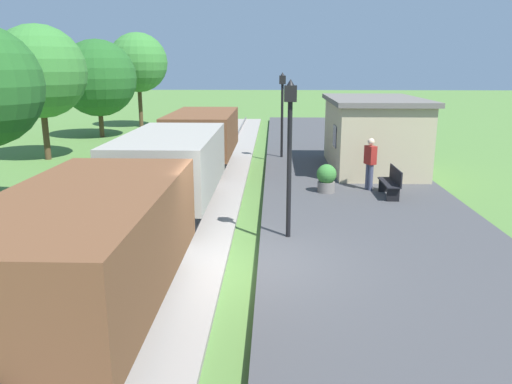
{
  "coord_description": "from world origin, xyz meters",
  "views": [
    {
      "loc": [
        0.5,
        -9.76,
        4.25
      ],
      "look_at": [
        0.1,
        1.63,
        1.36
      ],
      "focal_mm": 35.21,
      "sensor_mm": 36.0,
      "label": 1
    }
  ],
  "objects_px": {
    "bench_near_hut": "(391,182)",
    "lamp_post_far": "(282,99)",
    "person_waiting": "(370,162)",
    "tree_field_left": "(98,78)",
    "bench_down_platform": "(349,140)",
    "tree_field_distant": "(138,63)",
    "lamp_post_near": "(290,130)",
    "station_hut": "(373,133)",
    "freight_train": "(171,168)",
    "tree_trackside_far": "(39,72)",
    "potted_planter": "(326,178)"
  },
  "relations": [
    {
      "from": "freight_train",
      "to": "tree_field_distant",
      "type": "relative_size",
      "value": 3.02
    },
    {
      "from": "tree_trackside_far",
      "to": "freight_train",
      "type": "bearing_deg",
      "value": -49.04
    },
    {
      "from": "lamp_post_near",
      "to": "lamp_post_far",
      "type": "bearing_deg",
      "value": 90.0
    },
    {
      "from": "potted_planter",
      "to": "tree_trackside_far",
      "type": "height_order",
      "value": "tree_trackside_far"
    },
    {
      "from": "freight_train",
      "to": "bench_near_hut",
      "type": "xyz_separation_m",
      "value": [
        6.59,
        1.46,
        -0.68
      ]
    },
    {
      "from": "bench_down_platform",
      "to": "lamp_post_near",
      "type": "relative_size",
      "value": 0.41
    },
    {
      "from": "bench_near_hut",
      "to": "bench_down_platform",
      "type": "distance_m",
      "value": 8.99
    },
    {
      "from": "station_hut",
      "to": "lamp_post_far",
      "type": "distance_m",
      "value": 4.41
    },
    {
      "from": "lamp_post_far",
      "to": "tree_field_left",
      "type": "xyz_separation_m",
      "value": [
        -10.78,
        7.83,
        0.69
      ]
    },
    {
      "from": "bench_near_hut",
      "to": "bench_down_platform",
      "type": "bearing_deg",
      "value": 90.0
    },
    {
      "from": "lamp_post_near",
      "to": "tree_field_distant",
      "type": "xyz_separation_m",
      "value": [
        -9.69,
        23.71,
        1.61
      ]
    },
    {
      "from": "bench_near_hut",
      "to": "potted_planter",
      "type": "xyz_separation_m",
      "value": [
        -1.97,
        0.48,
        0.0
      ]
    },
    {
      "from": "station_hut",
      "to": "lamp_post_far",
      "type": "xyz_separation_m",
      "value": [
        -3.53,
        2.39,
        1.15
      ]
    },
    {
      "from": "bench_down_platform",
      "to": "tree_trackside_far",
      "type": "height_order",
      "value": "tree_trackside_far"
    },
    {
      "from": "station_hut",
      "to": "tree_trackside_far",
      "type": "height_order",
      "value": "tree_trackside_far"
    },
    {
      "from": "person_waiting",
      "to": "lamp_post_far",
      "type": "height_order",
      "value": "lamp_post_far"
    },
    {
      "from": "person_waiting",
      "to": "tree_field_distant",
      "type": "bearing_deg",
      "value": -83.52
    },
    {
      "from": "bench_down_platform",
      "to": "bench_near_hut",
      "type": "bearing_deg",
      "value": -90.0
    },
    {
      "from": "freight_train",
      "to": "tree_field_distant",
      "type": "xyz_separation_m",
      "value": [
        -6.42,
        21.24,
        3.01
      ]
    },
    {
      "from": "freight_train",
      "to": "person_waiting",
      "type": "relative_size",
      "value": 11.35
    },
    {
      "from": "tree_field_left",
      "to": "tree_field_distant",
      "type": "height_order",
      "value": "tree_field_distant"
    },
    {
      "from": "potted_planter",
      "to": "lamp_post_far",
      "type": "xyz_separation_m",
      "value": [
        -1.35,
        6.37,
        2.08
      ]
    },
    {
      "from": "tree_field_left",
      "to": "bench_near_hut",
      "type": "bearing_deg",
      "value": -46.15
    },
    {
      "from": "freight_train",
      "to": "tree_field_distant",
      "type": "distance_m",
      "value": 22.4
    },
    {
      "from": "bench_down_platform",
      "to": "lamp_post_near",
      "type": "distance_m",
      "value": 13.49
    },
    {
      "from": "bench_near_hut",
      "to": "person_waiting",
      "type": "distance_m",
      "value": 1.11
    },
    {
      "from": "freight_train",
      "to": "station_hut",
      "type": "relative_size",
      "value": 3.34
    },
    {
      "from": "person_waiting",
      "to": "tree_trackside_far",
      "type": "distance_m",
      "value": 15.27
    },
    {
      "from": "station_hut",
      "to": "tree_field_left",
      "type": "height_order",
      "value": "tree_field_left"
    },
    {
      "from": "person_waiting",
      "to": "tree_field_left",
      "type": "relative_size",
      "value": 0.3
    },
    {
      "from": "freight_train",
      "to": "tree_field_left",
      "type": "xyz_separation_m",
      "value": [
        -7.51,
        16.14,
        2.1
      ]
    },
    {
      "from": "person_waiting",
      "to": "tree_trackside_far",
      "type": "height_order",
      "value": "tree_trackside_far"
    },
    {
      "from": "station_hut",
      "to": "freight_train",
      "type": "bearing_deg",
      "value": -138.98
    },
    {
      "from": "lamp_post_far",
      "to": "potted_planter",
      "type": "bearing_deg",
      "value": -78.05
    },
    {
      "from": "tree_trackside_far",
      "to": "tree_field_left",
      "type": "distance_m",
      "value": 7.47
    },
    {
      "from": "freight_train",
      "to": "tree_trackside_far",
      "type": "relative_size",
      "value": 3.22
    },
    {
      "from": "bench_down_platform",
      "to": "potted_planter",
      "type": "relative_size",
      "value": 1.64
    },
    {
      "from": "lamp_post_near",
      "to": "lamp_post_far",
      "type": "xyz_separation_m",
      "value": [
        0.0,
        10.77,
        0.0
      ]
    },
    {
      "from": "freight_train",
      "to": "station_hut",
      "type": "distance_m",
      "value": 9.02
    },
    {
      "from": "freight_train",
      "to": "person_waiting",
      "type": "bearing_deg",
      "value": 20.93
    },
    {
      "from": "tree_trackside_far",
      "to": "tree_field_distant",
      "type": "relative_size",
      "value": 0.94
    },
    {
      "from": "station_hut",
      "to": "person_waiting",
      "type": "distance_m",
      "value": 3.7
    },
    {
      "from": "tree_trackside_far",
      "to": "tree_field_left",
      "type": "xyz_separation_m",
      "value": [
        0.02,
        7.46,
        -0.46
      ]
    },
    {
      "from": "lamp_post_near",
      "to": "tree_field_distant",
      "type": "bearing_deg",
      "value": 112.23
    },
    {
      "from": "station_hut",
      "to": "tree_field_left",
      "type": "bearing_deg",
      "value": 144.46
    },
    {
      "from": "tree_field_distant",
      "to": "lamp_post_far",
      "type": "bearing_deg",
      "value": -53.17
    },
    {
      "from": "bench_near_hut",
      "to": "tree_field_distant",
      "type": "relative_size",
      "value": 0.23
    },
    {
      "from": "station_hut",
      "to": "lamp_post_near",
      "type": "xyz_separation_m",
      "value": [
        -3.53,
        -8.38,
        1.15
      ]
    },
    {
      "from": "bench_near_hut",
      "to": "lamp_post_far",
      "type": "height_order",
      "value": "lamp_post_far"
    },
    {
      "from": "person_waiting",
      "to": "lamp_post_near",
      "type": "relative_size",
      "value": 0.46
    }
  ]
}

